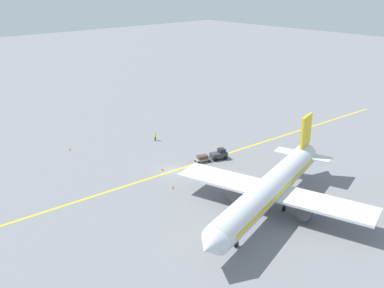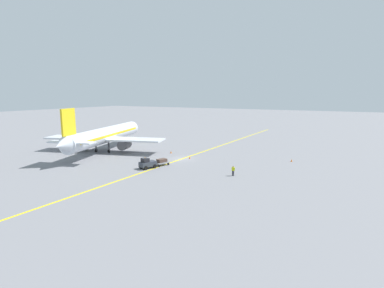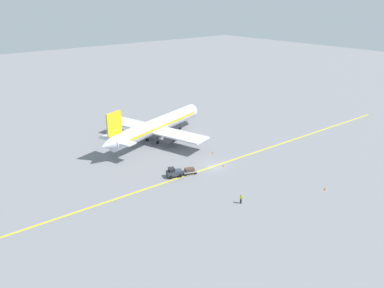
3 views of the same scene
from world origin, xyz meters
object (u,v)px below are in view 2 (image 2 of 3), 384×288
object	(u,v)px
ground_crew_worker	(233,170)
traffic_cone_by_wingtip	(190,157)
airplane_at_gate	(105,136)
traffic_cone_mid_apron	(292,160)
baggage_cart_trailing	(162,161)
traffic_cone_near_nose	(171,152)
baggage_tug_dark	(147,163)

from	to	relation	value
ground_crew_worker	traffic_cone_by_wingtip	size ratio (longest dim) A/B	3.05
airplane_at_gate	traffic_cone_mid_apron	bearing A→B (deg)	12.93
baggage_cart_trailing	ground_crew_worker	bearing A→B (deg)	-1.92
baggage_cart_trailing	traffic_cone_by_wingtip	xyz separation A→B (m)	(1.85, 7.56, -0.49)
traffic_cone_near_nose	traffic_cone_mid_apron	size ratio (longest dim) A/B	1.00
airplane_at_gate	traffic_cone_mid_apron	distance (m)	41.55
traffic_cone_mid_apron	traffic_cone_by_wingtip	bearing A→B (deg)	-159.27
airplane_at_gate	baggage_cart_trailing	bearing A→B (deg)	-15.82
traffic_cone_near_nose	traffic_cone_by_wingtip	xyz separation A→B (m)	(6.53, -3.10, 0.00)
baggage_tug_dark	ground_crew_worker	distance (m)	15.60
airplane_at_gate	traffic_cone_mid_apron	xyz separation A→B (m)	(40.36, 9.27, -3.43)
traffic_cone_mid_apron	traffic_cone_by_wingtip	size ratio (longest dim) A/B	1.00
baggage_tug_dark	baggage_cart_trailing	distance (m)	3.30
baggage_tug_dark	traffic_cone_mid_apron	size ratio (longest dim) A/B	6.03
traffic_cone_near_nose	airplane_at_gate	bearing A→B (deg)	-160.76
ground_crew_worker	traffic_cone_by_wingtip	xyz separation A→B (m)	(-12.49, 8.04, -0.63)
traffic_cone_near_nose	baggage_cart_trailing	bearing A→B (deg)	-66.29
airplane_at_gate	traffic_cone_by_wingtip	xyz separation A→B (m)	(21.29, 2.05, -3.43)
ground_crew_worker	traffic_cone_mid_apron	distance (m)	16.62
traffic_cone_mid_apron	baggage_cart_trailing	bearing A→B (deg)	-144.76
baggage_cart_trailing	traffic_cone_mid_apron	bearing A→B (deg)	35.24
airplane_at_gate	baggage_cart_trailing	xyz separation A→B (m)	(19.44, -5.51, -2.95)
airplane_at_gate	ground_crew_worker	bearing A→B (deg)	-10.05
baggage_tug_dark	traffic_cone_near_nose	xyz separation A→B (m)	(-3.65, 13.79, -0.63)
traffic_cone_near_nose	traffic_cone_mid_apron	distance (m)	25.92
baggage_tug_dark	ground_crew_worker	xyz separation A→B (m)	(15.37, 2.65, 0.01)
baggage_tug_dark	traffic_cone_mid_apron	distance (m)	28.33
baggage_tug_dark	ground_crew_worker	world-z (taller)	baggage_tug_dark
baggage_tug_dark	traffic_cone_by_wingtip	size ratio (longest dim) A/B	6.03
traffic_cone_mid_apron	airplane_at_gate	bearing A→B (deg)	-167.07
ground_crew_worker	baggage_cart_trailing	bearing A→B (deg)	178.08
airplane_at_gate	ground_crew_worker	world-z (taller)	airplane_at_gate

